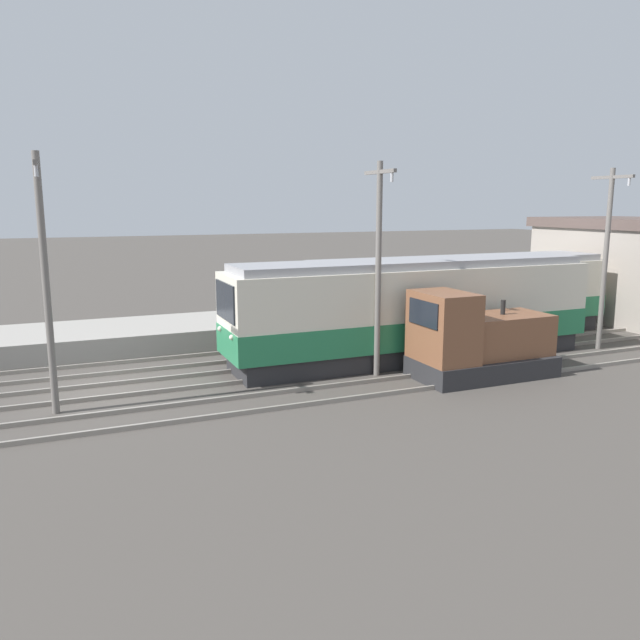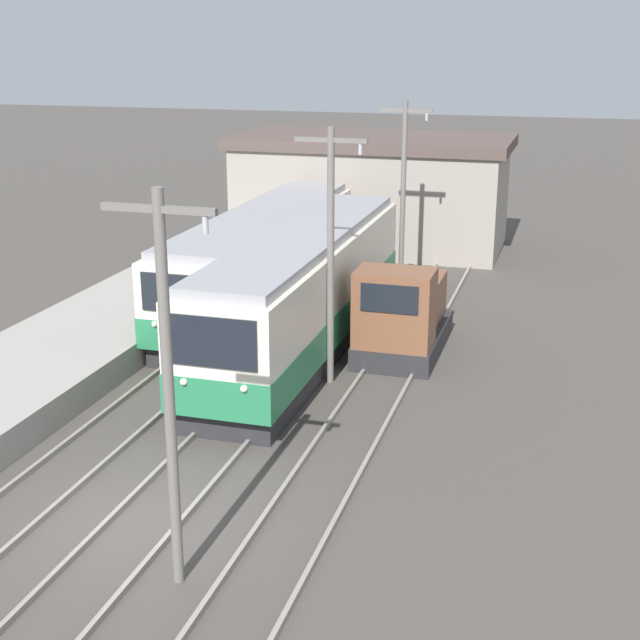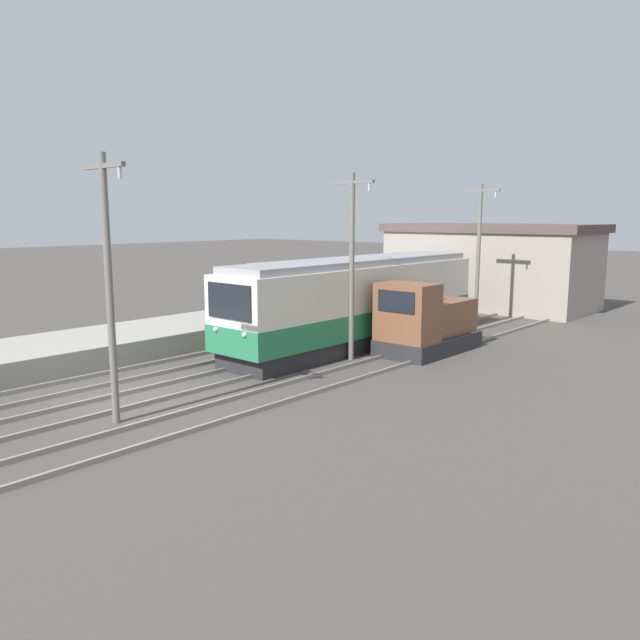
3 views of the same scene
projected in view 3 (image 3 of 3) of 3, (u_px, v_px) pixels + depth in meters
ground_plane at (131, 399)px, 19.29m from camera, size 200.00×200.00×0.00m
platform_left at (39, 356)px, 23.32m from camera, size 4.50×54.00×0.86m
track_left at (89, 382)px, 20.99m from camera, size 1.54×60.00×0.14m
track_center at (135, 398)px, 19.15m from camera, size 1.54×60.00×0.14m
track_right at (195, 419)px, 17.18m from camera, size 1.54×60.00×0.14m
commuter_train_left at (364, 294)px, 31.88m from camera, size 2.84×14.48×3.55m
commuter_train_center at (358, 306)px, 27.00m from camera, size 2.84×14.48×3.80m
shunting_locomotive at (426, 324)px, 25.65m from camera, size 2.40×4.84×3.00m
catenary_mast_near at (109, 280)px, 16.42m from camera, size 2.00×0.20×7.21m
catenary_mast_mid at (352, 260)px, 23.97m from camera, size 2.00×0.20×7.21m
catenary_mast_far at (479, 250)px, 31.51m from camera, size 2.00×0.20×7.21m
station_building at (490, 265)px, 38.77m from camera, size 12.60×6.30×5.13m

